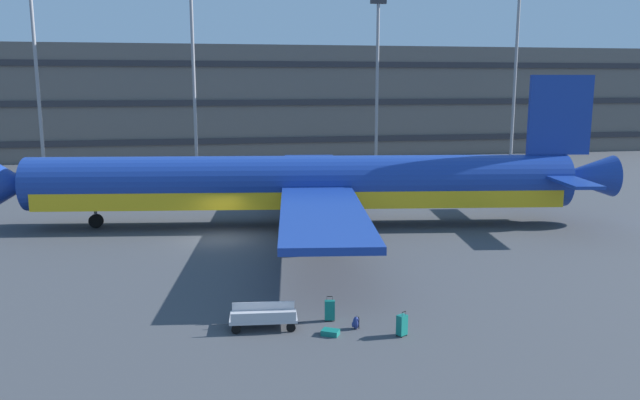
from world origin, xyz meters
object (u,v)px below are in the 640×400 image
(suitcase_purple, at_px, (330,310))
(airliner, at_px, (307,185))
(suitcase_small, at_px, (402,325))
(suitcase_laid_flat, at_px, (330,332))
(backpack_red, at_px, (356,323))
(baggage_cart, at_px, (263,317))

(suitcase_purple, bearing_deg, airliner, 83.43)
(airliner, relative_size, suitcase_small, 41.67)
(suitcase_laid_flat, relative_size, backpack_red, 1.42)
(suitcase_purple, xyz_separation_m, backpack_red, (0.82, -1.01, -0.21))
(airliner, bearing_deg, suitcase_purple, -96.57)
(airliner, height_order, suitcase_small, airliner)
(suitcase_laid_flat, xyz_separation_m, backpack_red, (1.08, 0.42, 0.13))
(suitcase_purple, bearing_deg, backpack_red, -51.01)
(suitcase_laid_flat, height_order, backpack_red, backpack_red)
(backpack_red, bearing_deg, suitcase_purple, 128.99)
(airliner, bearing_deg, backpack_red, -93.64)
(suitcase_laid_flat, xyz_separation_m, baggage_cart, (-2.40, 1.23, 0.32))
(backpack_red, bearing_deg, airliner, 86.36)
(suitcase_purple, relative_size, baggage_cart, 0.30)
(airliner, bearing_deg, suitcase_laid_flat, -96.88)
(suitcase_laid_flat, bearing_deg, suitcase_small, -12.30)
(airliner, height_order, baggage_cart, airliner)
(backpack_red, bearing_deg, suitcase_small, -32.80)
(suitcase_laid_flat, relative_size, baggage_cart, 0.23)
(airliner, relative_size, suitcase_laid_flat, 53.09)
(suitcase_purple, relative_size, suitcase_laid_flat, 1.30)
(suitcase_small, distance_m, backpack_red, 1.84)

